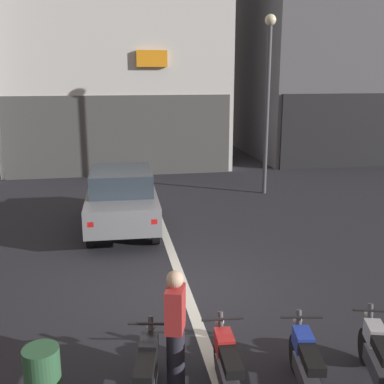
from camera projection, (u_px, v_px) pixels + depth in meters
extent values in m
plane|color=#232328|center=(184.00, 288.00, 9.08)|extent=(120.00, 120.00, 0.00)
cube|color=silver|center=(154.00, 205.00, 14.80)|extent=(0.20, 18.00, 0.01)
cube|color=silver|center=(114.00, 41.00, 21.18)|extent=(9.32, 7.21, 10.92)
cube|color=#454543|center=(120.00, 136.00, 18.64)|extent=(8.94, 0.10, 3.20)
cube|color=orange|center=(152.00, 59.00, 18.06)|extent=(1.19, 0.16, 0.63)
cube|color=#56565B|center=(335.00, 38.00, 22.94)|extent=(8.22, 7.17, 11.40)
cube|color=black|center=(367.00, 131.00, 20.48)|extent=(7.89, 0.10, 3.20)
cylinder|color=black|center=(95.00, 205.00, 13.63)|extent=(0.20, 0.64, 0.64)
cylinder|color=black|center=(149.00, 203.00, 13.86)|extent=(0.20, 0.64, 0.64)
cylinder|color=black|center=(90.00, 234.00, 11.14)|extent=(0.20, 0.64, 0.64)
cylinder|color=black|center=(155.00, 231.00, 11.37)|extent=(0.20, 0.64, 0.64)
cube|color=slate|center=(122.00, 201.00, 12.39)|extent=(1.86, 4.14, 0.66)
cube|color=#2D3842|center=(121.00, 180.00, 12.10)|extent=(1.60, 2.01, 0.56)
cube|color=red|center=(90.00, 224.00, 10.34)|extent=(0.14, 0.06, 0.12)
cube|color=red|center=(154.00, 221.00, 10.55)|extent=(0.14, 0.06, 0.12)
cylinder|color=#47474C|center=(267.00, 113.00, 15.60)|extent=(0.14, 0.14, 5.50)
sphere|color=beige|center=(271.00, 20.00, 14.88)|extent=(0.36, 0.36, 0.36)
cylinder|color=black|center=(152.00, 361.00, 6.34)|extent=(0.17, 0.52, 0.52)
cube|color=#38383D|center=(147.00, 384.00, 5.71)|extent=(0.34, 0.76, 0.22)
cube|color=black|center=(145.00, 366.00, 5.47)|extent=(0.33, 0.63, 0.12)
cube|color=black|center=(149.00, 348.00, 5.88)|extent=(0.28, 0.40, 0.24)
cylinder|color=#4C4C51|center=(151.00, 343.00, 6.11)|extent=(0.11, 0.25, 0.70)
cylinder|color=black|center=(149.00, 324.00, 5.95)|extent=(0.55, 0.14, 0.04)
sphere|color=silver|center=(151.00, 326.00, 6.19)|extent=(0.12, 0.12, 0.12)
cylinder|color=black|center=(219.00, 356.00, 6.46)|extent=(0.10, 0.52, 0.52)
cube|color=#38383D|center=(227.00, 377.00, 5.83)|extent=(0.25, 0.75, 0.22)
cube|color=black|center=(230.00, 360.00, 5.59)|extent=(0.26, 0.61, 0.12)
cube|color=red|center=(224.00, 342.00, 5.99)|extent=(0.24, 0.37, 0.24)
cylinder|color=#4C4C51|center=(221.00, 338.00, 6.22)|extent=(0.08, 0.24, 0.70)
cylinder|color=black|center=(223.00, 319.00, 6.06)|extent=(0.55, 0.07, 0.04)
sphere|color=silver|center=(220.00, 322.00, 6.30)|extent=(0.12, 0.12, 0.12)
cylinder|color=black|center=(295.00, 354.00, 6.50)|extent=(0.16, 0.52, 0.52)
cube|color=#38383D|center=(306.00, 375.00, 5.87)|extent=(0.33, 0.76, 0.22)
cube|color=black|center=(311.00, 358.00, 5.63)|extent=(0.32, 0.63, 0.12)
cube|color=#233DB7|center=(303.00, 340.00, 6.04)|extent=(0.28, 0.39, 0.24)
cylinder|color=#4C4C51|center=(299.00, 336.00, 6.27)|extent=(0.11, 0.25, 0.70)
cylinder|color=black|center=(302.00, 317.00, 6.11)|extent=(0.55, 0.13, 0.04)
sphere|color=silver|center=(298.00, 320.00, 6.35)|extent=(0.12, 0.12, 0.12)
cylinder|color=black|center=(365.00, 347.00, 6.67)|extent=(0.21, 0.52, 0.52)
cube|color=#38383D|center=(378.00, 367.00, 6.04)|extent=(0.39, 0.76, 0.22)
cube|color=black|center=(384.00, 350.00, 5.80)|extent=(0.37, 0.64, 0.12)
cube|color=#B2B5BA|center=(375.00, 333.00, 6.21)|extent=(0.31, 0.41, 0.24)
cylinder|color=#4C4C51|center=(370.00, 329.00, 6.43)|extent=(0.13, 0.25, 0.70)
cylinder|color=black|center=(374.00, 311.00, 6.28)|extent=(0.54, 0.18, 0.04)
sphere|color=silver|center=(369.00, 313.00, 6.51)|extent=(0.12, 0.12, 0.12)
cylinder|color=#23232D|center=(176.00, 359.00, 6.09)|extent=(0.24, 0.24, 0.86)
cube|color=#B22D2D|center=(175.00, 309.00, 5.92)|extent=(0.32, 0.41, 0.58)
sphere|color=beige|center=(175.00, 279.00, 5.82)|extent=(0.22, 0.22, 0.22)
cylinder|color=#2D5938|center=(43.00, 380.00, 5.70)|extent=(0.44, 0.44, 0.85)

